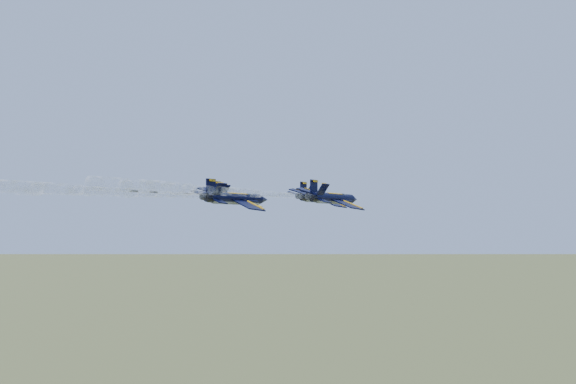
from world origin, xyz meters
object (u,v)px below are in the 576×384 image
at_px(jet_right, 333,198).
at_px(jet_slot, 236,198).
at_px(jet_lead, 321,198).
at_px(jet_left, 238,198).

xyz_separation_m(jet_right, jet_slot, (-10.83, -12.45, 0.00)).
relative_size(jet_lead, jet_left, 1.00).
height_order(jet_left, jet_slot, same).
bearing_deg(jet_lead, jet_slot, -87.44).
xyz_separation_m(jet_lead, jet_left, (-10.49, -12.65, 0.00)).
xyz_separation_m(jet_left, jet_slot, (8.42, -14.38, 0.00)).
distance_m(jet_lead, jet_right, 17.00).
height_order(jet_lead, jet_right, same).
bearing_deg(jet_slot, jet_right, 55.95).
relative_size(jet_lead, jet_right, 1.00).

